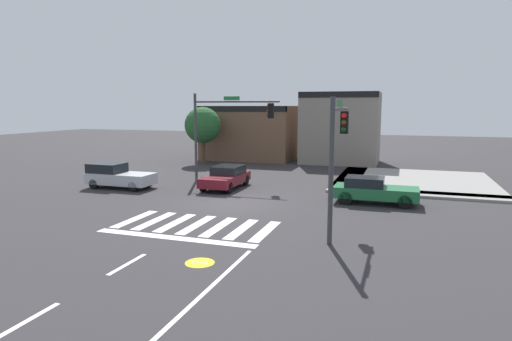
{
  "coord_description": "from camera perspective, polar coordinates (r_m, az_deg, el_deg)",
  "views": [
    {
      "loc": [
        8.26,
        -20.98,
        5.03
      ],
      "look_at": [
        1.17,
        -0.02,
        1.79
      ],
      "focal_mm": 30.8,
      "sensor_mm": 36.0,
      "label": 1
    }
  ],
  "objects": [
    {
      "name": "traffic_signal_southeast",
      "position": [
        17.36,
        10.59,
        3.72
      ],
      "size": [
        0.32,
        4.14,
        5.37
      ],
      "rotation": [
        0.0,
        0.0,
        1.57
      ],
      "color": "#383A3D",
      "rests_on": "ground_plane"
    },
    {
      "name": "crosswalk_near",
      "position": [
        19.11,
        -7.7,
        -6.99
      ],
      "size": [
        6.63,
        3.14,
        0.01
      ],
      "color": "silver",
      "rests_on": "ground_plane"
    },
    {
      "name": "roadside_tree",
      "position": [
        38.82,
        -6.94,
        5.84
      ],
      "size": [
        3.15,
        3.15,
        4.98
      ],
      "color": "#4C3823",
      "rests_on": "ground_plane"
    },
    {
      "name": "lane_markings",
      "position": [
        12.04,
        -21.25,
        -16.93
      ],
      "size": [
        6.8,
        24.25,
        0.01
      ],
      "color": "white",
      "rests_on": "ground_plane"
    },
    {
      "name": "storefront_row",
      "position": [
        41.37,
        4.14,
        5.23
      ],
      "size": [
        16.16,
        6.78,
        6.25
      ],
      "color": "brown",
      "rests_on": "ground_plane"
    },
    {
      "name": "traffic_signal_northwest",
      "position": [
        28.91,
        -3.78,
        6.37
      ],
      "size": [
        5.93,
        0.32,
        5.87
      ],
      "color": "#383A3D",
      "rests_on": "ground_plane"
    },
    {
      "name": "bike_detector_marking",
      "position": [
        14.66,
        -7.31,
        -11.79
      ],
      "size": [
        0.97,
        0.97,
        0.01
      ],
      "color": "yellow",
      "rests_on": "ground_plane"
    },
    {
      "name": "car_silver",
      "position": [
        28.54,
        -17.56,
        -0.66
      ],
      "size": [
        4.13,
        1.8,
        1.52
      ],
      "color": "#B7BABF",
      "rests_on": "ground_plane"
    },
    {
      "name": "car_green",
      "position": [
        23.65,
        14.97,
        -2.47
      ],
      "size": [
        4.26,
        1.76,
        1.38
      ],
      "color": "#1E6638",
      "rests_on": "ground_plane"
    },
    {
      "name": "ground_plane",
      "position": [
        23.1,
        -2.74,
        -4.25
      ],
      "size": [
        120.0,
        120.0,
        0.0
      ],
      "primitive_type": "plane",
      "color": "#302D30"
    },
    {
      "name": "curb_corner_northeast",
      "position": [
        30.8,
        18.88,
        -1.37
      ],
      "size": [
        10.0,
        10.6,
        0.15
      ],
      "color": "gray",
      "rests_on": "ground_plane"
    },
    {
      "name": "car_maroon",
      "position": [
        27.21,
        -3.91,
        -0.83
      ],
      "size": [
        1.87,
        4.16,
        1.35
      ],
      "rotation": [
        0.0,
        0.0,
        -1.57
      ],
      "color": "maroon",
      "rests_on": "ground_plane"
    }
  ]
}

